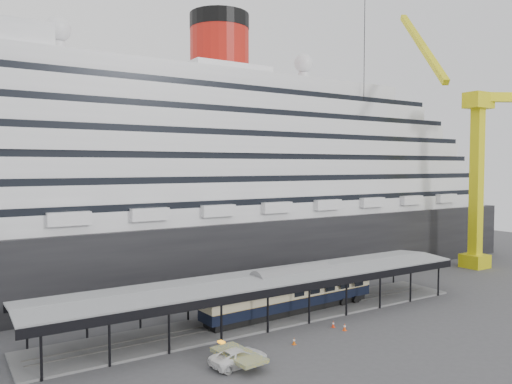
# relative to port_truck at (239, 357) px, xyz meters

# --- Properties ---
(ground) EXTENTS (200.00, 200.00, 0.00)m
(ground) POSITION_rel_port_truck_xyz_m (10.16, 5.17, -0.78)
(ground) COLOR #3D3D40
(ground) RESTS_ON ground
(cruise_ship) EXTENTS (130.00, 30.00, 43.90)m
(cruise_ship) POSITION_rel_port_truck_xyz_m (10.21, 37.17, 17.57)
(cruise_ship) COLOR black
(cruise_ship) RESTS_ON ground
(platform_canopy) EXTENTS (56.00, 9.18, 5.30)m
(platform_canopy) POSITION_rel_port_truck_xyz_m (10.16, 10.17, 1.59)
(platform_canopy) COLOR slate
(platform_canopy) RESTS_ON ground
(crane_yellow) EXTENTS (23.83, 18.78, 47.60)m
(crane_yellow) POSITION_rel_port_truck_xyz_m (57.23, 15.71, 19.18)
(crane_yellow) COLOR yellow
(crane_yellow) RESTS_ON ground
(port_truck) EXTENTS (5.79, 3.07, 1.55)m
(port_truck) POSITION_rel_port_truck_xyz_m (0.00, 0.00, 0.00)
(port_truck) COLOR white
(port_truck) RESTS_ON ground
(pullman_carriage) EXTENTS (24.66, 4.45, 24.08)m
(pullman_carriage) POSITION_rel_port_truck_xyz_m (13.54, 10.17, 2.12)
(pullman_carriage) COLOR black
(pullman_carriage) RESTS_ON ground
(traffic_cone_left) EXTENTS (0.40, 0.40, 0.73)m
(traffic_cone_left) POSITION_rel_port_truck_xyz_m (7.48, 1.54, -0.41)
(traffic_cone_left) COLOR #D6580B
(traffic_cone_left) RESTS_ON ground
(traffic_cone_mid) EXTENTS (0.51, 0.51, 0.80)m
(traffic_cone_mid) POSITION_rel_port_truck_xyz_m (14.82, 2.01, -0.38)
(traffic_cone_mid) COLOR #EF460D
(traffic_cone_mid) RESTS_ON ground
(traffic_cone_right) EXTENTS (0.47, 0.47, 0.75)m
(traffic_cone_right) POSITION_rel_port_truck_xyz_m (14.48, 3.52, -0.40)
(traffic_cone_right) COLOR red
(traffic_cone_right) RESTS_ON ground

